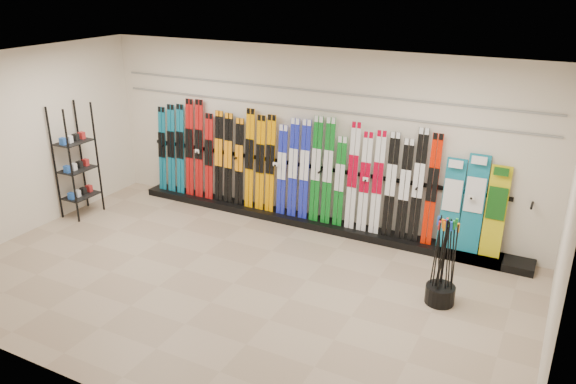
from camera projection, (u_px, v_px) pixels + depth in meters
The scene contains 13 objects.
floor at pixel (233, 283), 7.92m from camera, with size 8.00×8.00×0.00m, color gray.
back_wall at pixel (310, 138), 9.43m from camera, with size 8.00×8.00×0.00m, color beige.
left_wall at pixel (21, 144), 9.08m from camera, with size 5.00×5.00×0.00m, color beige.
right_wall at pixel (563, 248), 5.65m from camera, with size 5.00×5.00×0.00m, color beige.
ceiling at pixel (225, 69), 6.82m from camera, with size 8.00×8.00×0.00m, color silver.
ski_rack_base at pixel (316, 223), 9.68m from camera, with size 8.00×0.40×0.12m, color black.
skis at pixel (282, 167), 9.66m from camera, with size 5.37×0.19×1.83m.
snowboards at pixel (473, 206), 8.37m from camera, with size 0.94×0.23×1.50m.
accessory_rack at pixel (76, 161), 9.84m from camera, with size 0.40×0.60×2.01m, color black.
pole_bin at pixel (440, 294), 7.41m from camera, with size 0.39×0.39×0.25m, color black.
ski_poles at pixel (443, 261), 7.24m from camera, with size 0.31×0.31×1.18m.
slatwall_rail_0 at pixel (310, 109), 9.23m from camera, with size 7.60×0.02×0.03m, color gray.
slatwall_rail_1 at pixel (311, 90), 9.13m from camera, with size 7.60×0.02×0.03m, color gray.
Camera 1 is at (3.86, -5.77, 4.09)m, focal length 35.00 mm.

